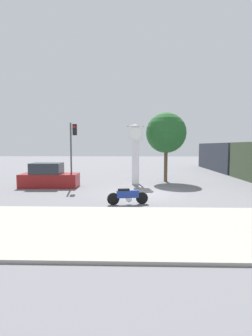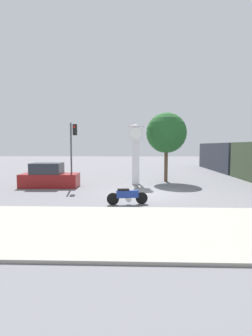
{
  "view_description": "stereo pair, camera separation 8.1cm",
  "coord_description": "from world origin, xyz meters",
  "px_view_note": "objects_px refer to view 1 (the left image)",
  "views": [
    {
      "loc": [
        -0.55,
        -16.67,
        3.06
      ],
      "look_at": [
        -1.06,
        1.01,
        1.56
      ],
      "focal_mm": 28.0,
      "sensor_mm": 36.0,
      "label": 1
    },
    {
      "loc": [
        -0.47,
        -16.67,
        3.06
      ],
      "look_at": [
        -1.06,
        1.01,
        1.56
      ],
      "focal_mm": 28.0,
      "sensor_mm": 36.0,
      "label": 2
    }
  ],
  "objects_px": {
    "motorcycle": "(128,196)",
    "clock_tower": "(136,144)",
    "street_tree": "(166,133)",
    "parked_car": "(49,177)",
    "traffic_light": "(73,144)",
    "freight_train": "(243,159)"
  },
  "relations": [
    {
      "from": "motorcycle",
      "to": "freight_train",
      "type": "relative_size",
      "value": 0.09
    },
    {
      "from": "motorcycle",
      "to": "clock_tower",
      "type": "bearing_deg",
      "value": 76.39
    },
    {
      "from": "clock_tower",
      "to": "traffic_light",
      "type": "relative_size",
      "value": 1.01
    },
    {
      "from": "motorcycle",
      "to": "traffic_light",
      "type": "bearing_deg",
      "value": 116.75
    },
    {
      "from": "clock_tower",
      "to": "traffic_light",
      "type": "xyz_separation_m",
      "value": [
        -4.58,
        -1.9,
        0.04
      ]
    },
    {
      "from": "street_tree",
      "to": "parked_car",
      "type": "xyz_separation_m",
      "value": [
        -9.05,
        -3.3,
        -3.4
      ]
    },
    {
      "from": "freight_train",
      "to": "street_tree",
      "type": "distance_m",
      "value": 9.94
    },
    {
      "from": "freight_train",
      "to": "street_tree",
      "type": "bearing_deg",
      "value": -150.98
    },
    {
      "from": "traffic_light",
      "to": "clock_tower",
      "type": "bearing_deg",
      "value": 22.57
    },
    {
      "from": "motorcycle",
      "to": "freight_train",
      "type": "distance_m",
      "value": 17.88
    },
    {
      "from": "freight_train",
      "to": "street_tree",
      "type": "relative_size",
      "value": 4.23
    },
    {
      "from": "traffic_light",
      "to": "street_tree",
      "type": "relative_size",
      "value": 0.81
    },
    {
      "from": "street_tree",
      "to": "clock_tower",
      "type": "bearing_deg",
      "value": -149.11
    },
    {
      "from": "freight_train",
      "to": "traffic_light",
      "type": "height_order",
      "value": "traffic_light"
    },
    {
      "from": "street_tree",
      "to": "parked_car",
      "type": "distance_m",
      "value": 10.22
    },
    {
      "from": "motorcycle",
      "to": "parked_car",
      "type": "height_order",
      "value": "parked_car"
    },
    {
      "from": "clock_tower",
      "to": "parked_car",
      "type": "height_order",
      "value": "clock_tower"
    },
    {
      "from": "clock_tower",
      "to": "street_tree",
      "type": "xyz_separation_m",
      "value": [
        2.6,
        1.56,
        0.96
      ]
    },
    {
      "from": "street_tree",
      "to": "parked_car",
      "type": "bearing_deg",
      "value": -159.95
    },
    {
      "from": "motorcycle",
      "to": "clock_tower",
      "type": "xyz_separation_m",
      "value": [
        0.46,
        7.42,
        2.73
      ]
    },
    {
      "from": "parked_car",
      "to": "traffic_light",
      "type": "bearing_deg",
      "value": -6.1
    },
    {
      "from": "street_tree",
      "to": "motorcycle",
      "type": "bearing_deg",
      "value": -108.84
    }
  ]
}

